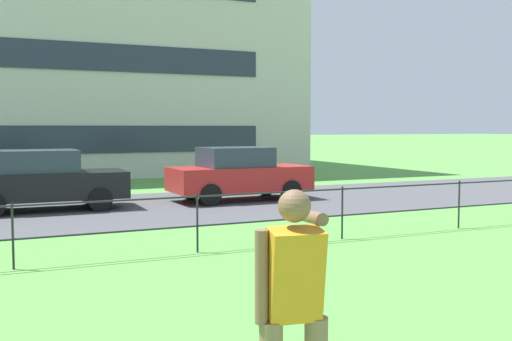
{
  "coord_description": "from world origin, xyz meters",
  "views": [
    {
      "loc": [
        -0.44,
        1.52,
        2.11
      ],
      "look_at": [
        2.57,
        7.99,
        1.6
      ],
      "focal_mm": 42.13,
      "sensor_mm": 36.0,
      "label": 1
    }
  ],
  "objects": [
    {
      "name": "street_strip",
      "position": [
        0.0,
        16.94,
        0.0
      ],
      "size": [
        80.0,
        6.65,
        0.01
      ],
      "primitive_type": "cube",
      "color": "#4C4C51",
      "rests_on": "ground"
    },
    {
      "name": "park_fence",
      "position": [
        0.0,
        11.01,
        0.66
      ],
      "size": [
        28.92,
        0.04,
        1.0
      ],
      "color": "#232328",
      "rests_on": "ground"
    },
    {
      "name": "person_thrower",
      "position": [
        1.44,
        4.98,
        0.92
      ],
      "size": [
        0.61,
        0.77,
        1.7
      ],
      "color": "#846B4C",
      "rests_on": "ground"
    },
    {
      "name": "car_black_left",
      "position": [
        1.06,
        17.54,
        0.78
      ],
      "size": [
        4.03,
        1.86,
        1.54
      ],
      "color": "black",
      "rests_on": "ground"
    },
    {
      "name": "car_red_right",
      "position": [
        6.4,
        17.38,
        0.78
      ],
      "size": [
        4.03,
        1.87,
        1.54
      ],
      "color": "red",
      "rests_on": "ground"
    }
  ]
}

